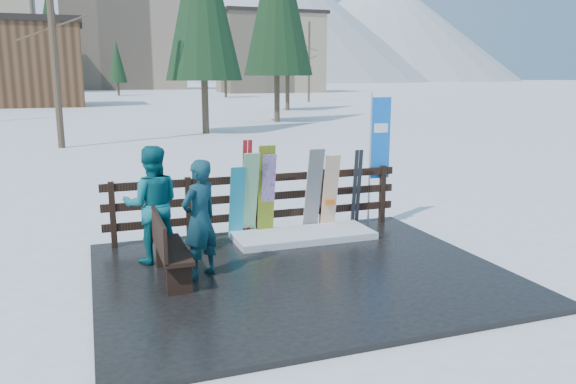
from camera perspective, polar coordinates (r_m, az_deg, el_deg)
name	(u,v)px	position (r m, az deg, el deg)	size (l,w,h in m)	color
ground	(300,276)	(8.63, 1.28, -8.52)	(700.00, 700.00, 0.00)	white
deck	(300,273)	(8.62, 1.28, -8.27)	(6.00, 5.00, 0.08)	black
fence	(259,199)	(10.43, -3.01, -0.74)	(5.60, 0.10, 1.15)	black
snow_patch	(304,235)	(10.24, 1.59, -4.43)	(2.53, 1.00, 0.12)	white
bench	(167,246)	(8.27, -12.20, -5.36)	(0.40, 1.50, 0.97)	black
snowboard_0	(237,203)	(10.10, -5.22, -1.10)	(0.27, 0.03, 1.38)	#1F9BBA
snowboard_1	(250,195)	(10.13, -3.92, -0.34)	(0.29, 0.03, 1.64)	white
snowboard_2	(266,191)	(10.21, -2.23, 0.07)	(0.31, 0.03, 1.70)	#C2E417
snowboard_3	(268,195)	(10.24, -2.06, -0.34)	(0.25, 0.03, 1.56)	silver
snowboard_4	(313,190)	(10.53, 2.59, 0.17)	(0.30, 0.03, 1.63)	black
snowboard_5	(330,193)	(10.67, 4.30, -0.07)	(0.29, 0.03, 1.48)	white
ski_pair_a	(247,189)	(10.17, -4.22, 0.32)	(0.16, 0.25, 1.80)	#B3161B
ski_pair_b	(357,188)	(10.98, 6.99, 0.37)	(0.17, 0.17, 1.53)	black
rental_flag	(378,143)	(11.27, 9.12, 4.94)	(0.45, 0.04, 2.60)	silver
person_front	(200,219)	(8.24, -8.96, -2.71)	(0.64, 0.42, 1.74)	#155254
person_back	(152,205)	(9.04, -13.63, -1.25)	(0.90, 0.70, 1.86)	#0D626C
resort_buildings	(102,42)	(123.23, -18.34, 14.29)	(73.00, 87.60, 22.60)	tan
trees	(163,47)	(53.50, -12.59, 14.23)	(41.90, 68.58, 12.29)	#382B1E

